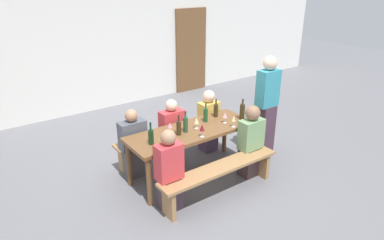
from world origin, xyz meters
name	(u,v)px	position (x,y,z in m)	size (l,w,h in m)	color
ground_plane	(192,174)	(0.00, 0.00, 0.00)	(24.00, 24.00, 0.00)	slate
back_wall	(94,37)	(0.00, 3.62, 1.60)	(14.00, 0.20, 3.20)	silver
wooden_door	(191,51)	(2.47, 3.48, 1.05)	(0.90, 0.06, 2.10)	brown
tasting_table	(192,135)	(0.00, 0.00, 0.66)	(1.94, 0.70, 0.75)	brown
bench_near	(220,173)	(0.00, -0.65, 0.35)	(1.84, 0.30, 0.45)	#9E7247
bench_far	(169,138)	(0.00, 0.65, 0.35)	(1.84, 0.30, 0.45)	#9E7247
wine_bottle_0	(179,128)	(-0.25, -0.03, 0.86)	(0.07, 0.07, 0.29)	#332814
wine_bottle_1	(186,124)	(-0.12, -0.01, 0.87)	(0.07, 0.07, 0.31)	#234C2D
wine_bottle_2	(206,115)	(0.34, 0.12, 0.86)	(0.07, 0.07, 0.30)	#194723
wine_bottle_3	(216,110)	(0.60, 0.19, 0.86)	(0.07, 0.07, 0.29)	#332814
wine_bottle_4	(242,111)	(0.86, -0.13, 0.88)	(0.08, 0.08, 0.33)	#332814
wine_bottle_5	(151,136)	(-0.71, -0.06, 0.86)	(0.07, 0.07, 0.31)	#143319
wine_glass_0	(202,128)	(-0.03, -0.27, 0.88)	(0.07, 0.07, 0.19)	silver
wine_glass_1	(197,121)	(0.08, 0.00, 0.87)	(0.07, 0.07, 0.17)	silver
wine_glass_2	(225,115)	(0.55, -0.09, 0.87)	(0.08, 0.08, 0.16)	silver
wine_glass_3	(170,126)	(-0.33, 0.06, 0.88)	(0.07, 0.07, 0.18)	silver
wine_glass_4	(234,119)	(0.55, -0.27, 0.87)	(0.06, 0.06, 0.18)	silver
seated_guest_near_0	(169,173)	(-0.71, -0.50, 0.53)	(0.33, 0.24, 1.11)	#453543
seated_guest_near_1	(251,143)	(0.70, -0.50, 0.54)	(0.37, 0.24, 1.12)	#493336
seated_guest_far_0	(133,145)	(-0.70, 0.50, 0.50)	(0.39, 0.24, 1.06)	#504946
seated_guest_far_1	(172,134)	(-0.03, 0.50, 0.50)	(0.38, 0.24, 1.07)	#3B3E53
seated_guest_far_2	(208,122)	(0.70, 0.50, 0.52)	(0.34, 0.24, 1.08)	#553D59
standing_host	(266,109)	(1.32, -0.19, 0.84)	(0.35, 0.24, 1.69)	#432D3A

